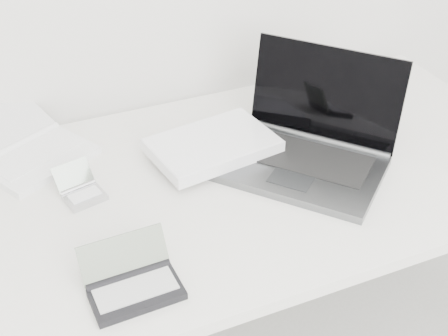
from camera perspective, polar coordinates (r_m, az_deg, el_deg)
name	(u,v)px	position (r m, az deg, el deg)	size (l,w,h in m)	color
desk	(229,192)	(1.52, 0.44, -2.21)	(1.60, 0.80, 0.73)	white
laptop_large	(271,146)	(1.54, 4.37, 2.02)	(0.60, 0.49, 0.26)	#5A5C5F
netbook_open_white	(27,149)	(1.63, -17.53, 1.63)	(0.37, 0.40, 0.08)	white
pda_silver	(81,191)	(1.46, -12.93, -2.04)	(0.11, 0.13, 0.06)	#BAB9BE
palmtop_charcoal	(133,284)	(1.22, -8.32, -10.43)	(0.18, 0.14, 0.09)	black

